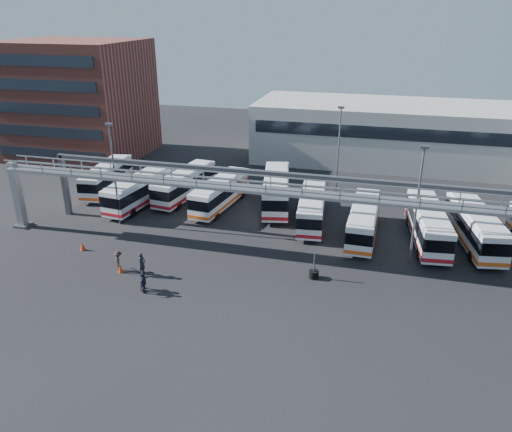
% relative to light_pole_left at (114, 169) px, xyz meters
% --- Properties ---
extents(ground, '(140.00, 140.00, 0.00)m').
position_rel_light_pole_left_xyz_m(ground, '(16.00, -8.00, -5.73)').
color(ground, black).
rests_on(ground, ground).
extents(gantry, '(51.40, 5.15, 7.10)m').
position_rel_light_pole_left_xyz_m(gantry, '(16.00, -2.13, -0.22)').
color(gantry, gray).
rests_on(gantry, ground).
extents(apartment_building, '(18.00, 15.00, 16.00)m').
position_rel_light_pole_left_xyz_m(apartment_building, '(-18.00, 22.00, 2.27)').
color(apartment_building, brown).
rests_on(apartment_building, ground).
extents(warehouse, '(42.00, 14.00, 8.00)m').
position_rel_light_pole_left_xyz_m(warehouse, '(28.00, 30.00, -1.73)').
color(warehouse, '#9E9E99').
rests_on(warehouse, ground).
extents(light_pole_left, '(0.70, 0.35, 10.21)m').
position_rel_light_pole_left_xyz_m(light_pole_left, '(0.00, 0.00, 0.00)').
color(light_pole_left, '#4C4F54').
rests_on(light_pole_left, ground).
extents(light_pole_mid, '(0.70, 0.35, 10.21)m').
position_rel_light_pole_left_xyz_m(light_pole_mid, '(28.00, -1.00, 0.00)').
color(light_pole_mid, '#4C4F54').
rests_on(light_pole_mid, ground).
extents(light_pole_back, '(0.70, 0.35, 10.21)m').
position_rel_light_pole_left_xyz_m(light_pole_back, '(20.00, 14.00, 0.00)').
color(light_pole_back, '#4C4F54').
rests_on(light_pole_back, ground).
extents(bus_0, '(3.63, 10.52, 3.13)m').
position_rel_light_pole_left_xyz_m(bus_0, '(-6.28, 8.55, -4.00)').
color(bus_0, silver).
rests_on(bus_0, ground).
extents(bus_1, '(3.83, 11.13, 3.31)m').
position_rel_light_pole_left_xyz_m(bus_1, '(-0.29, 5.42, -3.90)').
color(bus_1, silver).
rests_on(bus_1, ground).
extents(bus_2, '(3.85, 10.80, 3.21)m').
position_rel_light_pole_left_xyz_m(bus_2, '(3.56, 8.54, -3.95)').
color(bus_2, silver).
rests_on(bus_2, ground).
extents(bus_3, '(3.68, 10.68, 3.18)m').
position_rel_light_pole_left_xyz_m(bus_3, '(8.35, 6.91, -3.97)').
color(bus_3, silver).
rests_on(bus_3, ground).
extents(bus_4, '(4.88, 11.79, 3.49)m').
position_rel_light_pole_left_xyz_m(bus_4, '(14.09, 8.82, -3.80)').
color(bus_4, silver).
rests_on(bus_4, ground).
extents(bus_5, '(3.40, 10.60, 3.16)m').
position_rel_light_pole_left_xyz_m(bus_5, '(18.58, 5.27, -3.98)').
color(bus_5, silver).
rests_on(bus_5, ground).
extents(bus_6, '(2.64, 10.49, 3.17)m').
position_rel_light_pole_left_xyz_m(bus_6, '(23.78, 3.19, -3.97)').
color(bus_6, silver).
rests_on(bus_6, ground).
extents(bus_7, '(3.80, 11.31, 3.37)m').
position_rel_light_pole_left_xyz_m(bus_7, '(29.53, 3.59, -3.86)').
color(bus_7, silver).
rests_on(bus_7, ground).
extents(bus_8, '(4.38, 11.44, 3.39)m').
position_rel_light_pole_left_xyz_m(bus_8, '(33.62, 4.09, -3.85)').
color(bus_8, silver).
rests_on(bus_8, ground).
extents(pedestrian_a, '(0.55, 0.76, 1.97)m').
position_rel_light_pole_left_xyz_m(pedestrian_a, '(6.96, -8.83, -4.74)').
color(pedestrian_a, black).
rests_on(pedestrian_a, ground).
extents(pedestrian_b, '(0.80, 0.93, 1.64)m').
position_rel_light_pole_left_xyz_m(pedestrian_b, '(8.14, -10.87, -4.91)').
color(pedestrian_b, '#251D29').
rests_on(pedestrian_b, ground).
extents(pedestrian_c, '(1.17, 1.29, 1.74)m').
position_rel_light_pole_left_xyz_m(pedestrian_c, '(4.73, -8.63, -4.86)').
color(pedestrian_c, '#2F1F1F').
rests_on(pedestrian_c, ground).
extents(pedestrian_d, '(0.60, 1.05, 1.70)m').
position_rel_light_pole_left_xyz_m(pedestrian_d, '(8.35, -11.31, -4.88)').
color(pedestrian_d, '#19232D').
rests_on(pedestrian_d, ground).
extents(cone_left, '(0.53, 0.53, 0.69)m').
position_rel_light_pole_left_xyz_m(cone_left, '(5.01, -8.93, -5.38)').
color(cone_left, red).
rests_on(cone_left, ground).
extents(cone_right, '(0.49, 0.49, 0.73)m').
position_rel_light_pole_left_xyz_m(cone_right, '(-0.31, -6.14, -5.36)').
color(cone_right, red).
rests_on(cone_right, ground).
extents(tire_stack, '(0.80, 0.80, 2.28)m').
position_rel_light_pole_left_xyz_m(tire_stack, '(20.50, -5.75, -5.34)').
color(tire_stack, black).
rests_on(tire_stack, ground).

